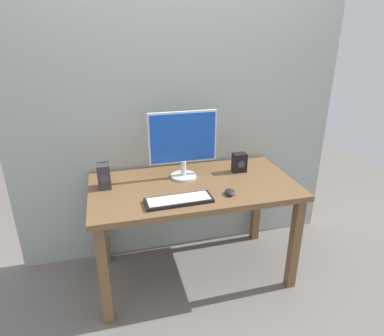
# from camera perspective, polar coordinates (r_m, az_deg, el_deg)

# --- Properties ---
(ground_plane) EXTENTS (6.00, 6.00, 0.00)m
(ground_plane) POSITION_cam_1_polar(r_m,az_deg,el_deg) (2.68, 0.26, -17.24)
(ground_plane) COLOR slate
(wall_back) EXTENTS (2.52, 0.04, 3.00)m
(wall_back) POSITION_cam_1_polar(r_m,az_deg,el_deg) (2.46, -2.21, 17.48)
(wall_back) COLOR #9EA8A3
(wall_back) RESTS_ON ground_plane
(desk) EXTENTS (1.39, 0.73, 0.74)m
(desk) POSITION_cam_1_polar(r_m,az_deg,el_deg) (2.32, 0.28, -4.87)
(desk) COLOR brown
(desk) RESTS_ON ground_plane
(monitor) EXTENTS (0.47, 0.18, 0.47)m
(monitor) POSITION_cam_1_polar(r_m,az_deg,el_deg) (2.30, -1.55, 4.43)
(monitor) COLOR silver
(monitor) RESTS_ON desk
(keyboard_primary) EXTENTS (0.42, 0.16, 0.02)m
(keyboard_primary) POSITION_cam_1_polar(r_m,az_deg,el_deg) (2.05, -2.25, -5.51)
(keyboard_primary) COLOR black
(keyboard_primary) RESTS_ON desk
(mouse) EXTENTS (0.08, 0.10, 0.03)m
(mouse) POSITION_cam_1_polar(r_m,az_deg,el_deg) (2.15, 6.47, -4.09)
(mouse) COLOR #232328
(mouse) RESTS_ON desk
(speaker_right) EXTENTS (0.10, 0.08, 0.14)m
(speaker_right) POSITION_cam_1_polar(r_m,az_deg,el_deg) (2.48, 8.06, 0.93)
(speaker_right) COLOR black
(speaker_right) RESTS_ON desk
(speaker_left) EXTENTS (0.08, 0.10, 0.17)m
(speaker_left) POSITION_cam_1_polar(r_m,az_deg,el_deg) (2.27, -14.74, -1.34)
(speaker_left) COLOR #333338
(speaker_left) RESTS_ON desk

